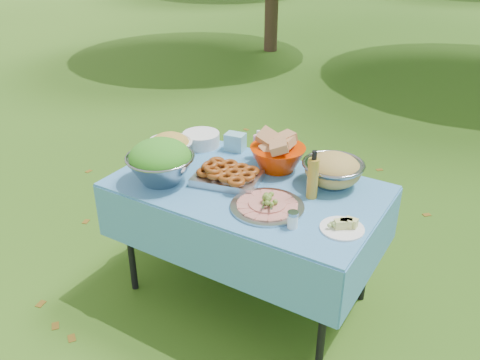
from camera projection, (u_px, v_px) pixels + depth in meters
name	position (u px, v px, depth m)	size (l,w,h in m)	color
ground	(246.00, 293.00, 3.14)	(80.00, 80.00, 0.00)	#133209
picnic_table	(247.00, 242.00, 2.96)	(1.46, 0.86, 0.76)	#84D3FF
salad_bowl	(160.00, 161.00, 2.76)	(0.37, 0.37, 0.25)	gray
pasta_bowl_white	(170.00, 145.00, 3.07)	(0.27, 0.27, 0.15)	white
plate_stack	(201.00, 139.00, 3.23)	(0.23, 0.23, 0.09)	white
wipes_box	(235.00, 142.00, 3.16)	(0.12, 0.09, 0.11)	#85C8DB
sanitizer_bottle	(258.00, 144.00, 3.05)	(0.06, 0.06, 0.18)	pink
bread_bowl	(278.00, 152.00, 2.90)	(0.32, 0.32, 0.21)	red
pasta_bowl_steel	(333.00, 169.00, 2.75)	(0.33, 0.33, 0.18)	gray
fried_tray	(227.00, 175.00, 2.80)	(0.36, 0.25, 0.08)	#ADADB2
charcuterie_platter	(267.00, 200.00, 2.55)	(0.38, 0.38, 0.09)	#A4A8AC
oil_bottle	(313.00, 175.00, 2.60)	(0.06, 0.06, 0.27)	#B48D2A
cheese_plate	(342.00, 224.00, 2.38)	(0.21, 0.21, 0.06)	white
shaker	(293.00, 220.00, 2.39)	(0.05, 0.05, 0.09)	white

